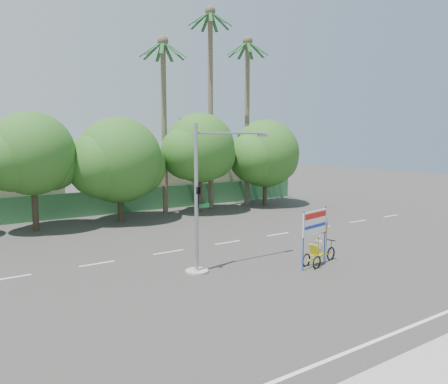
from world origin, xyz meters
TOP-DOWN VIEW (x-y plane):
  - ground at (0.00, 0.00)m, footprint 120.00×120.00m
  - fence at (0.00, 21.50)m, footprint 38.00×0.08m
  - building_right at (8.00, 26.00)m, footprint 14.00×8.00m
  - tree_left at (-7.05, 18.00)m, footprint 6.66×5.60m
  - tree_center at (-1.05, 18.00)m, footprint 7.62×6.40m
  - tree_right at (5.95, 18.00)m, footprint 6.90×5.80m
  - tree_far_right at (12.95, 18.00)m, footprint 7.38×6.20m
  - palm_tall at (8.00, 19.50)m, footprint 3.73×3.79m
  - palm_mid at (12.00, 19.50)m, footprint 3.73×3.79m
  - palm_short at (3.50, 19.50)m, footprint 3.73×3.79m
  - traffic_signal at (-2.20, 3.98)m, footprint 4.72×1.10m
  - trike_billboard at (3.07, 1.65)m, footprint 2.95×1.03m

SIDE VIEW (x-z plane):
  - ground at x=0.00m, z-range 0.00..0.00m
  - fence at x=0.00m, z-range 0.00..2.00m
  - trike_billboard at x=3.07m, z-range -0.29..2.66m
  - building_right at x=8.00m, z-range 0.00..3.60m
  - traffic_signal at x=-2.20m, z-range -0.58..6.42m
  - tree_center at x=-1.05m, z-range 0.54..8.39m
  - tree_far_right at x=12.95m, z-range 0.68..8.61m
  - tree_left at x=-7.05m, z-range 1.02..9.09m
  - tree_right at x=5.95m, z-range 1.06..9.42m
  - palm_short at x=3.50m, z-range 1.64..16.09m
  - palm_mid at x=12.00m, z-range 1.67..17.12m
  - palm_tall at x=8.00m, z-range 1.74..19.19m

